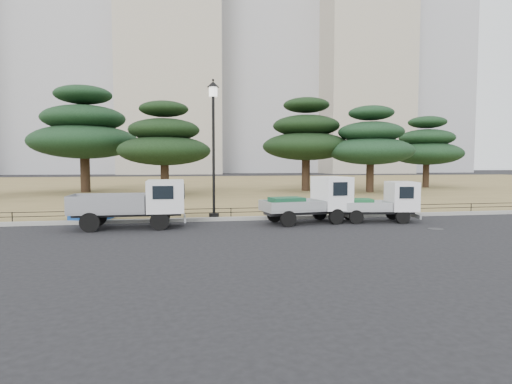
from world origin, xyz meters
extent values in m
plane|color=black|center=(0.00, 0.00, 0.00)|extent=(220.00, 220.00, 0.00)
cube|color=olive|center=(0.00, 30.60, 0.07)|extent=(120.00, 56.00, 0.15)
cube|color=gray|center=(0.00, 2.60, 0.08)|extent=(120.00, 0.25, 0.16)
cylinder|color=black|center=(-4.01, 0.39, 0.37)|extent=(0.73, 0.15, 0.73)
cylinder|color=black|center=(-4.01, 1.97, 0.37)|extent=(0.73, 0.15, 0.73)
cylinder|color=black|center=(-6.54, 0.39, 0.37)|extent=(0.73, 0.15, 0.73)
cylinder|color=black|center=(-6.54, 1.96, 0.37)|extent=(0.73, 0.15, 0.73)
cube|color=#2D2D30|center=(-5.24, 1.18, 0.56)|extent=(4.08, 0.87, 0.13)
cube|color=gray|center=(-5.97, 1.18, 0.98)|extent=(2.83, 1.60, 0.71)
cube|color=silver|center=(-3.80, 1.18, 1.25)|extent=(1.42, 1.74, 1.25)
cylinder|color=black|center=(3.16, 0.69, 0.33)|extent=(0.67, 0.28, 0.65)
cylinder|color=black|center=(2.92, 2.12, 0.33)|extent=(0.67, 0.28, 0.65)
cylinder|color=black|center=(1.01, 0.34, 0.33)|extent=(0.67, 0.28, 0.65)
cylinder|color=black|center=(0.77, 1.77, 0.33)|extent=(0.67, 0.28, 0.65)
cube|color=#2D2D30|center=(2.00, 1.23, 0.48)|extent=(3.61, 1.36, 0.15)
cube|color=#A2A5A9|center=(1.37, 1.13, 0.77)|extent=(2.64, 1.86, 0.44)
cube|color=white|center=(3.22, 1.43, 1.26)|extent=(1.47, 1.79, 1.41)
cube|color=#164E31|center=(1.13, 1.09, 0.88)|extent=(1.48, 1.17, 0.48)
cylinder|color=black|center=(5.96, 0.34, 0.29)|extent=(0.61, 0.25, 0.59)
cylinder|color=black|center=(6.17, 1.61, 0.29)|extent=(0.61, 0.25, 0.59)
cylinder|color=black|center=(4.03, 0.65, 0.29)|extent=(0.61, 0.25, 0.59)
cylinder|color=black|center=(4.24, 1.93, 0.29)|extent=(0.61, 0.25, 0.59)
cube|color=#2D2D30|center=(5.13, 1.13, 0.43)|extent=(3.24, 1.23, 0.14)
cube|color=#ACAFB3|center=(4.56, 1.22, 0.70)|extent=(2.37, 1.67, 0.39)
cube|color=silver|center=(6.23, 0.95, 1.12)|extent=(1.32, 1.61, 1.24)
cube|color=#1C6235|center=(4.35, 1.25, 0.79)|extent=(1.32, 1.05, 0.43)
cylinder|color=black|center=(-1.75, 2.90, 0.23)|extent=(0.45, 0.45, 0.16)
cylinder|color=black|center=(-1.75, 2.90, 2.88)|extent=(0.12, 0.12, 5.14)
cylinder|color=white|center=(-1.75, 2.90, 5.66)|extent=(0.41, 0.41, 0.41)
cone|color=black|center=(-1.75, 2.90, 5.99)|extent=(0.53, 0.53, 0.26)
cylinder|color=black|center=(0.00, 2.75, 0.35)|extent=(38.00, 0.03, 0.03)
cylinder|color=black|center=(0.00, 2.75, 0.53)|extent=(38.00, 0.03, 0.03)
cylinder|color=black|center=(0.00, 2.75, 0.35)|extent=(0.04, 0.04, 0.40)
cube|color=navy|center=(-6.97, 3.05, 0.51)|extent=(1.80, 1.51, 0.73)
cube|color=navy|center=(-6.66, 2.90, 1.03)|extent=(0.86, 0.79, 0.31)
cylinder|color=#2D2D30|center=(6.50, -1.20, 0.01)|extent=(0.60, 0.60, 0.01)
cylinder|color=black|center=(-10.72, 20.44, 1.81)|extent=(0.75, 0.75, 3.32)
ellipsoid|color=black|center=(-10.72, 20.44, 4.22)|extent=(8.53, 8.53, 2.73)
ellipsoid|color=black|center=(-10.72, 20.44, 6.09)|extent=(6.52, 6.52, 2.09)
ellipsoid|color=black|center=(-10.72, 20.44, 7.96)|extent=(4.50, 4.50, 1.44)
cylinder|color=black|center=(-4.27, 15.81, 1.48)|extent=(0.60, 0.60, 2.67)
ellipsoid|color=black|center=(-4.27, 15.81, 3.42)|extent=(6.73, 6.73, 2.15)
ellipsoid|color=black|center=(-4.27, 15.81, 4.92)|extent=(5.14, 5.14, 1.64)
ellipsoid|color=black|center=(-4.27, 15.81, 6.42)|extent=(3.55, 3.55, 1.14)
cylinder|color=black|center=(7.43, 19.07, 1.69)|extent=(0.69, 0.69, 3.08)
ellipsoid|color=black|center=(7.43, 19.07, 3.93)|extent=(7.42, 7.42, 2.37)
ellipsoid|color=black|center=(7.43, 19.07, 5.66)|extent=(5.66, 5.66, 1.81)
ellipsoid|color=black|center=(7.43, 19.07, 7.39)|extent=(3.91, 3.91, 1.25)
cylinder|color=black|center=(12.05, 16.42, 1.51)|extent=(0.61, 0.61, 2.72)
ellipsoid|color=#16311B|center=(12.05, 16.42, 3.48)|extent=(6.90, 6.90, 2.21)
ellipsoid|color=#16311B|center=(12.05, 16.42, 5.01)|extent=(5.27, 5.27, 1.69)
ellipsoid|color=#16311B|center=(12.05, 16.42, 6.54)|extent=(3.64, 3.64, 1.16)
cylinder|color=black|center=(20.31, 21.67, 1.48)|extent=(0.60, 0.60, 2.67)
ellipsoid|color=black|center=(20.31, 21.67, 3.42)|extent=(6.81, 6.81, 2.18)
ellipsoid|color=black|center=(20.31, 21.67, 4.91)|extent=(5.20, 5.20, 1.66)
ellipsoid|color=black|center=(20.31, 21.67, 6.41)|extent=(3.59, 3.59, 1.15)
cube|color=#AAA08C|center=(-5.00, 85.00, 27.50)|extent=(22.00, 20.00, 55.00)
cube|color=#A0A0A5|center=(18.00, 95.00, 40.00)|extent=(26.00, 24.00, 80.00)
cube|color=#AAA08C|center=(40.00, 82.00, 24.00)|extent=(20.00, 18.00, 48.00)
cube|color=#A0A0A5|center=(58.00, 90.00, 35.00)|extent=(24.00, 20.00, 70.00)
cylinder|color=#D83F33|center=(72.00, 85.00, 30.00)|extent=(1.80, 1.80, 60.00)
camera|label=1|loc=(-3.29, -16.09, 2.59)|focal=30.00mm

